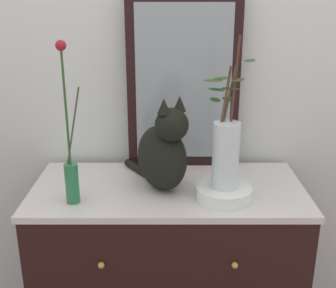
{
  "coord_description": "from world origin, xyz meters",
  "views": [
    {
      "loc": [
        -0.0,
        -1.56,
        1.58
      ],
      "look_at": [
        0.0,
        0.0,
        1.02
      ],
      "focal_mm": 45.91,
      "sensor_mm": 36.0,
      "label": 1
    }
  ],
  "objects_px": {
    "mirror_leaning": "(183,83)",
    "vase_slim_green": "(71,165)",
    "vase_glass_clear": "(226,151)",
    "sideboard": "(168,275)",
    "cat_sitting": "(163,152)",
    "bowl_porcelain": "(224,192)"
  },
  "relations": [
    {
      "from": "vase_slim_green",
      "to": "vase_glass_clear",
      "type": "xyz_separation_m",
      "value": [
        0.56,
        0.03,
        0.04
      ]
    },
    {
      "from": "mirror_leaning",
      "to": "vase_slim_green",
      "type": "xyz_separation_m",
      "value": [
        -0.41,
        -0.37,
        -0.22
      ]
    },
    {
      "from": "cat_sitting",
      "to": "bowl_porcelain",
      "type": "relative_size",
      "value": 1.84
    },
    {
      "from": "sideboard",
      "to": "mirror_leaning",
      "type": "xyz_separation_m",
      "value": [
        0.06,
        0.23,
        0.79
      ]
    },
    {
      "from": "vase_glass_clear",
      "to": "mirror_leaning",
      "type": "bearing_deg",
      "value": 113.38
    },
    {
      "from": "sideboard",
      "to": "bowl_porcelain",
      "type": "relative_size",
      "value": 5.15
    },
    {
      "from": "mirror_leaning",
      "to": "vase_glass_clear",
      "type": "xyz_separation_m",
      "value": [
        0.14,
        -0.33,
        -0.18
      ]
    },
    {
      "from": "cat_sitting",
      "to": "vase_slim_green",
      "type": "relative_size",
      "value": 0.66
    },
    {
      "from": "sideboard",
      "to": "vase_glass_clear",
      "type": "xyz_separation_m",
      "value": [
        0.21,
        -0.1,
        0.61
      ]
    },
    {
      "from": "mirror_leaning",
      "to": "vase_glass_clear",
      "type": "distance_m",
      "value": 0.41
    },
    {
      "from": "mirror_leaning",
      "to": "bowl_porcelain",
      "type": "height_order",
      "value": "mirror_leaning"
    },
    {
      "from": "sideboard",
      "to": "vase_slim_green",
      "type": "bearing_deg",
      "value": -159.03
    },
    {
      "from": "sideboard",
      "to": "vase_slim_green",
      "type": "relative_size",
      "value": 1.84
    },
    {
      "from": "sideboard",
      "to": "bowl_porcelain",
      "type": "xyz_separation_m",
      "value": [
        0.21,
        -0.1,
        0.45
      ]
    },
    {
      "from": "sideboard",
      "to": "mirror_leaning",
      "type": "height_order",
      "value": "mirror_leaning"
    },
    {
      "from": "vase_slim_green",
      "to": "cat_sitting",
      "type": "bearing_deg",
      "value": 19.01
    },
    {
      "from": "vase_slim_green",
      "to": "vase_glass_clear",
      "type": "bearing_deg",
      "value": 3.28
    },
    {
      "from": "mirror_leaning",
      "to": "vase_glass_clear",
      "type": "height_order",
      "value": "mirror_leaning"
    },
    {
      "from": "bowl_porcelain",
      "to": "vase_glass_clear",
      "type": "distance_m",
      "value": 0.17
    },
    {
      "from": "mirror_leaning",
      "to": "vase_slim_green",
      "type": "distance_m",
      "value": 0.6
    },
    {
      "from": "cat_sitting",
      "to": "vase_glass_clear",
      "type": "xyz_separation_m",
      "value": [
        0.23,
        -0.08,
        0.04
      ]
    },
    {
      "from": "cat_sitting",
      "to": "bowl_porcelain",
      "type": "distance_m",
      "value": 0.28
    }
  ]
}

